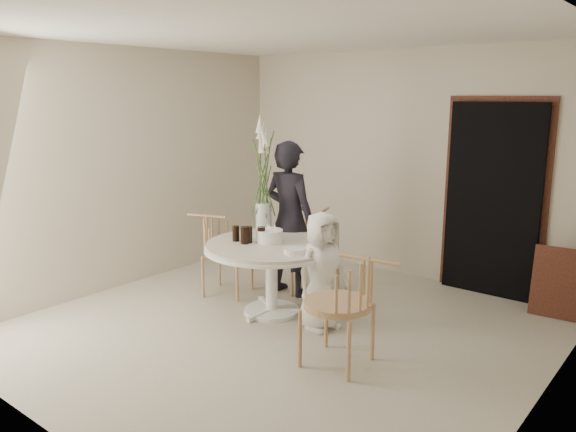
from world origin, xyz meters
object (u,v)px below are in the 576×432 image
Objects in this scene: birthday_cake at (270,236)px; chair_far at (319,240)px; girl at (289,218)px; flower_vase at (263,180)px; table at (271,254)px; chair_left at (217,243)px; boy at (322,271)px; chair_right at (353,295)px.

chair_far is at bearing 90.15° from birthday_cake.
flower_vase is (-0.14, -0.27, 0.44)m from girl.
chair_left is at bearing 174.37° from table.
chair_left is 0.89m from flower_vase.
girl is at bearing -141.27° from chair_far.
chair_left is at bearing -154.84° from chair_far.
birthday_cake is (0.19, -0.56, -0.06)m from girl.
flower_vase is at bearing 87.18° from boy.
chair_far is 0.96m from flower_vase.
birthday_cake reaches higher than chair_far.
boy reaches higher than table.
table is 1.36m from chair_right.
chair_right is 1.95m from flower_vase.
girl is at bearing 111.75° from table.
chair_far is 0.44m from girl.
chair_left is (-0.86, 0.09, -0.04)m from table.
boy is 0.90× the size of flower_vase.
boy is at bearing 0.18° from table.
birthday_cake is (0.00, -0.86, 0.21)m from chair_far.
table is 5.04× the size of birthday_cake.
boy is (-0.65, 0.50, -0.05)m from chair_right.
flower_vase reaches higher than boy.
table is at bearing -105.99° from chair_far.
chair_right is 2.21m from chair_left.
table is 0.67m from girl.
girl is at bearing -71.73° from chair_left.
chair_right reaches higher than chair_left.
flower_vase is at bearing -122.24° from chair_right.
chair_right is 1.86m from girl.
chair_left is (-2.13, 0.58, -0.04)m from chair_right.
girl reaches higher than boy.
girl reaches higher than chair_right.
girl is (0.63, 0.49, 0.28)m from chair_left.
chair_left is at bearing 175.44° from birthday_cake.
flower_vase is (-0.33, -0.56, 0.71)m from chair_far.
chair_left is at bearing 101.46° from boy.
table is 0.62m from boy.
chair_right is 0.76× the size of flower_vase.
chair_right reaches higher than birthday_cake.
flower_vase is (-0.99, 0.31, 0.72)m from boy.
boy is (0.61, 0.00, -0.05)m from table.
flower_vase is (-0.37, 0.31, 0.67)m from table.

